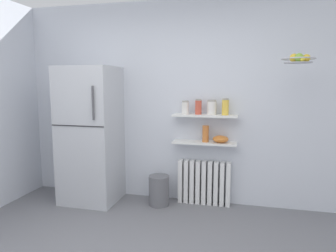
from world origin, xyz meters
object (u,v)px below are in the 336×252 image
radiator (204,182)px  storage_jar_0 (185,107)px  vase (206,134)px  shelf_bowl (221,139)px  refrigerator (90,135)px  storage_jar_3 (225,107)px  trash_bin (159,190)px  storage_jar_1 (198,107)px  storage_jar_2 (212,107)px  hanging_fruit_basket (299,59)px

radiator → storage_jar_0: storage_jar_0 is taller
radiator → storage_jar_0: size_ratio=3.94×
vase → shelf_bowl: (0.19, 0.00, -0.06)m
refrigerator → storage_jar_3: bearing=6.8°
storage_jar_0 → trash_bin: (-0.31, -0.15, -1.06)m
storage_jar_0 → shelf_bowl: storage_jar_0 is taller
storage_jar_1 → storage_jar_2: storage_jar_1 is taller
radiator → storage_jar_1: 0.98m
trash_bin → refrigerator: bearing=-176.7°
refrigerator → vase: bearing=7.8°
storage_jar_3 → hanging_fruit_basket: size_ratio=0.61×
refrigerator → storage_jar_1: (1.38, 0.20, 0.38)m
storage_jar_1 → hanging_fruit_basket: hanging_fruit_basket is taller
shelf_bowl → trash_bin: 1.02m
radiator → storage_jar_3: bearing=-6.9°
shelf_bowl → hanging_fruit_basket: size_ratio=0.58×
radiator → trash_bin: radiator is taller
radiator → vase: size_ratio=3.23×
refrigerator → trash_bin: 1.15m
storage_jar_2 → hanging_fruit_basket: 1.13m
shelf_bowl → hanging_fruit_basket: bearing=-24.9°
storage_jar_1 → storage_jar_3: bearing=0.0°
storage_jar_3 → shelf_bowl: bearing=-180.0°
radiator → trash_bin: size_ratio=1.75×
vase → hanging_fruit_basket: hanging_fruit_basket is taller
storage_jar_0 → hanging_fruit_basket: hanging_fruit_basket is taller
storage_jar_2 → storage_jar_0: bearing=180.0°
radiator → hanging_fruit_basket: 1.86m
radiator → trash_bin: bearing=-162.0°
vase → hanging_fruit_basket: 1.37m
storage_jar_0 → vase: bearing=-0.0°
refrigerator → storage_jar_2: (1.55, 0.20, 0.38)m
storage_jar_2 → vase: storage_jar_2 is taller
storage_jar_2 → vase: bearing=180.0°
storage_jar_3 → trash_bin: 1.35m
storage_jar_3 → hanging_fruit_basket: (0.75, -0.37, 0.53)m
refrigerator → hanging_fruit_basket: (2.47, -0.17, 0.92)m
refrigerator → storage_jar_3: size_ratio=8.59×
storage_jar_3 → refrigerator: bearing=-173.2°
radiator → storage_jar_3: (0.25, -0.03, 0.99)m
shelf_bowl → trash_bin: size_ratio=0.51×
storage_jar_0 → storage_jar_3: bearing=0.0°
storage_jar_1 → shelf_bowl: size_ratio=1.00×
storage_jar_2 → hanging_fruit_basket: bearing=-22.1°
storage_jar_0 → storage_jar_3: 0.50m
refrigerator → trash_bin: refrigerator is taller
shelf_bowl → storage_jar_3: bearing=0.0°
radiator → storage_jar_1: storage_jar_1 is taller
storage_jar_2 → shelf_bowl: 0.41m
storage_jar_0 → shelf_bowl: 0.59m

